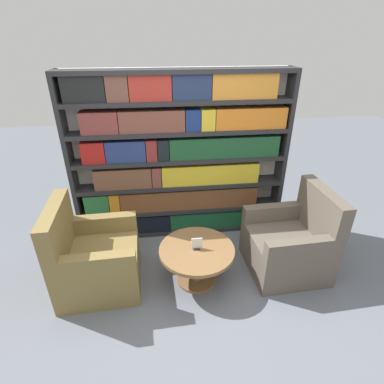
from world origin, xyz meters
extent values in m
plane|color=slate|center=(0.00, 0.00, 0.00)|extent=(14.00, 14.00, 0.00)
cube|color=silver|center=(0.00, 1.41, 1.05)|extent=(2.68, 0.05, 2.11)
cube|color=#262628|center=(-1.32, 1.29, 1.05)|extent=(0.05, 0.30, 2.11)
cube|color=#262628|center=(1.32, 1.29, 1.05)|extent=(0.05, 0.30, 2.11)
cube|color=#262628|center=(0.00, 1.29, 0.03)|extent=(2.58, 0.30, 0.05)
cube|color=#262628|center=(0.00, 1.29, 0.35)|extent=(2.58, 0.30, 0.05)
cube|color=#262628|center=(0.00, 1.29, 0.70)|extent=(2.58, 0.30, 0.05)
cube|color=#262628|center=(0.00, 1.29, 1.05)|extent=(2.58, 0.30, 0.05)
cube|color=#262628|center=(0.00, 1.29, 1.40)|extent=(2.58, 0.30, 0.05)
cube|color=#262628|center=(0.00, 1.29, 1.76)|extent=(2.58, 0.30, 0.05)
cube|color=#262628|center=(0.00, 1.29, 2.08)|extent=(2.58, 0.30, 0.05)
cube|color=#AE3220|center=(-0.94, 1.26, 0.17)|extent=(0.59, 0.20, 0.25)
cube|color=black|center=(-0.40, 1.26, 0.17)|extent=(0.48, 0.20, 0.25)
cube|color=#185230|center=(0.49, 1.26, 0.17)|extent=(1.30, 0.20, 0.25)
cube|color=#276B3B|center=(-1.08, 1.26, 0.51)|extent=(0.30, 0.20, 0.27)
cube|color=orange|center=(-0.86, 1.26, 0.51)|extent=(0.13, 0.20, 0.27)
cube|color=brown|center=(0.11, 1.26, 0.51)|extent=(1.79, 0.20, 0.27)
cube|color=brown|center=(-0.72, 1.26, 0.86)|extent=(0.70, 0.20, 0.26)
cube|color=brown|center=(-0.30, 1.26, 0.86)|extent=(0.11, 0.20, 0.26)
cube|color=gold|center=(0.38, 1.26, 0.86)|extent=(1.23, 0.20, 0.26)
cube|color=#A31B19|center=(-1.02, 1.26, 1.21)|extent=(0.27, 0.20, 0.26)
cube|color=navy|center=(-0.65, 1.26, 1.21)|extent=(0.46, 0.20, 0.26)
cube|color=maroon|center=(-0.34, 1.26, 1.21)|extent=(0.13, 0.20, 0.26)
cube|color=black|center=(-0.21, 1.26, 1.21)|extent=(0.13, 0.20, 0.26)
cube|color=#1C4C2B|center=(0.54, 1.26, 1.21)|extent=(1.35, 0.20, 0.26)
cube|color=brown|center=(-0.91, 1.26, 1.55)|extent=(0.42, 0.20, 0.25)
cube|color=brown|center=(-0.32, 1.26, 1.55)|extent=(0.75, 0.20, 0.25)
cube|color=navy|center=(0.15, 1.26, 1.55)|extent=(0.17, 0.20, 0.25)
cube|color=gold|center=(0.33, 1.26, 1.55)|extent=(0.16, 0.20, 0.25)
cube|color=orange|center=(0.84, 1.26, 1.55)|extent=(0.85, 0.20, 0.25)
cube|color=black|center=(-1.02, 1.26, 1.92)|extent=(0.45, 0.20, 0.28)
cube|color=brown|center=(-0.67, 1.26, 1.92)|extent=(0.24, 0.20, 0.28)
cube|color=#A02C23|center=(-0.31, 1.26, 1.92)|extent=(0.46, 0.20, 0.28)
cube|color=#212D4C|center=(0.14, 1.26, 1.92)|extent=(0.43, 0.20, 0.28)
cube|color=orange|center=(0.73, 1.26, 1.92)|extent=(0.75, 0.20, 0.28)
cube|color=olive|center=(-0.96, 0.36, 0.23)|extent=(0.85, 0.83, 0.45)
cube|color=olive|center=(-1.30, 0.35, 0.72)|extent=(0.17, 0.81, 0.54)
cube|color=olive|center=(-0.87, 0.03, 0.55)|extent=(0.68, 0.15, 0.20)
cube|color=olive|center=(-0.90, 0.71, 0.55)|extent=(0.68, 0.15, 0.20)
cube|color=brown|center=(1.12, 0.36, 0.23)|extent=(0.85, 0.84, 0.45)
cube|color=brown|center=(1.45, 0.38, 0.72)|extent=(0.18, 0.81, 0.54)
cube|color=brown|center=(1.03, 0.70, 0.55)|extent=(0.68, 0.15, 0.20)
cube|color=brown|center=(1.06, 0.02, 0.55)|extent=(0.68, 0.15, 0.20)
cylinder|color=brown|center=(0.08, 0.29, 0.20)|extent=(0.14, 0.14, 0.39)
cylinder|color=brown|center=(0.08, 0.29, 0.01)|extent=(0.44, 0.44, 0.03)
cylinder|color=brown|center=(0.08, 0.29, 0.41)|extent=(0.80, 0.80, 0.04)
cube|color=black|center=(0.08, 0.29, 0.44)|extent=(0.07, 0.06, 0.01)
cube|color=silver|center=(0.08, 0.29, 0.50)|extent=(0.11, 0.01, 0.13)
camera|label=1|loc=(-0.27, -2.19, 2.45)|focal=28.00mm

